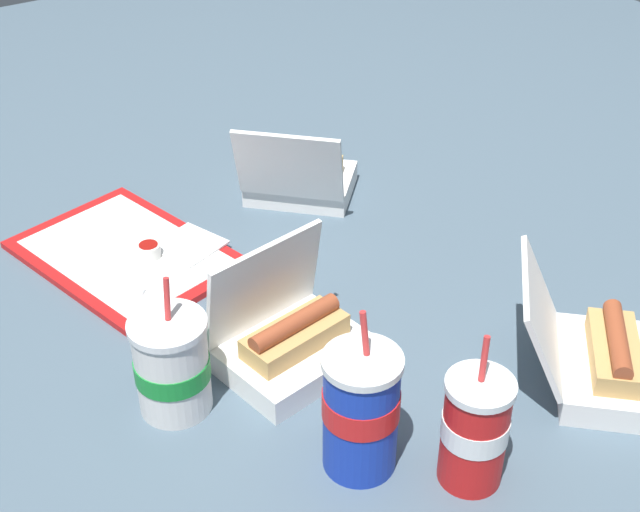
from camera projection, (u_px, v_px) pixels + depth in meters
name	position (u px, v px, depth m)	size (l,w,h in m)	color
ground_plane	(289.00, 276.00, 1.48)	(3.20, 3.20, 0.00)	#4C6070
food_tray	(126.00, 255.00, 1.52)	(0.42, 0.34, 0.01)	red
ketchup_cup	(149.00, 250.00, 1.50)	(0.04, 0.04, 0.02)	white
napkin_stack	(189.00, 245.00, 1.53)	(0.10, 0.10, 0.00)	white
plastic_fork	(113.00, 286.00, 1.43)	(0.11, 0.01, 0.01)	white
clamshell_hotdog_left	(300.00, 177.00, 1.67)	(0.28, 0.28, 0.18)	white
clamshell_hotdog_right	(291.00, 341.00, 1.28)	(0.18, 0.22, 0.18)	white
clamshell_hotdog_back	(602.00, 359.00, 1.25)	(0.29, 0.29, 0.17)	white
soda_cup_corner	(172.00, 365.00, 1.19)	(0.11, 0.11, 0.21)	white
soda_cup_center	(361.00, 410.00, 1.09)	(0.10, 0.10, 0.23)	#1938B7
soda_cup_back	(475.00, 430.00, 1.08)	(0.09, 0.09, 0.22)	red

